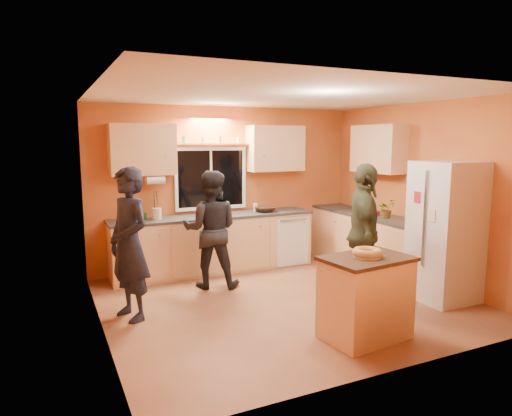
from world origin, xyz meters
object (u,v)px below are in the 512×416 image
island (366,297)px  person_left (129,244)px  person_center (211,229)px  refrigerator (446,232)px  person_right (364,234)px

island → person_left: (-2.12, 1.59, 0.44)m
island → person_left: person_left is taller
person_center → island: bearing=135.1°
person_left → person_center: size_ratio=1.07×
refrigerator → person_center: bearing=145.0°
person_left → island: bearing=32.9°
refrigerator → person_right: bearing=159.4°
island → person_center: bearing=104.5°
refrigerator → person_left: 3.94m
refrigerator → person_left: size_ratio=1.02×
refrigerator → person_center: (-2.55, 1.79, -0.08)m
person_center → person_right: bearing=161.8°
island → person_center: person_center is taller
person_right → person_left: bearing=106.7°
person_center → refrigerator: bearing=169.1°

